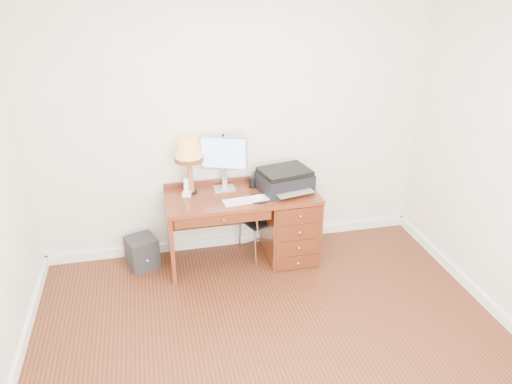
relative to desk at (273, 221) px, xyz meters
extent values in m
plane|color=#3F1C0E|center=(-0.32, -1.40, -0.41)|extent=(4.00, 4.00, 0.00)
plane|color=white|center=(-0.32, 0.35, 0.94)|extent=(4.00, 0.00, 4.00)
cube|color=white|center=(-0.32, 0.33, -0.36)|extent=(4.00, 0.03, 0.10)
cube|color=white|center=(1.66, -1.40, -0.36)|extent=(0.03, 3.50, 0.10)
cube|color=maroon|center=(-0.32, -0.01, 0.32)|extent=(1.50, 0.65, 0.04)
cube|color=maroon|center=(0.18, -0.01, -0.06)|extent=(0.50, 0.61, 0.71)
cube|color=maroon|center=(-1.05, -0.01, -0.06)|extent=(0.04, 0.61, 0.71)
cube|color=#562311|center=(-0.56, 0.29, 0.05)|extent=(0.96, 0.03, 0.39)
cube|color=#562311|center=(-0.56, -0.31, 0.25)|extent=(0.91, 0.03, 0.09)
sphere|color=#BF8C3F|center=(0.18, -0.34, -0.06)|extent=(0.03, 0.03, 0.03)
cube|color=silver|center=(-0.47, 0.17, 0.34)|extent=(0.25, 0.21, 0.01)
cube|color=silver|center=(-0.47, 0.22, 0.44)|extent=(0.05, 0.04, 0.17)
cube|color=silver|center=(-0.47, 0.20, 0.71)|extent=(0.46, 0.20, 0.34)
cube|color=#4C8CF2|center=(-0.47, 0.18, 0.71)|extent=(0.41, 0.15, 0.31)
cube|color=white|center=(-0.30, -0.16, 0.35)|extent=(0.48, 0.19, 0.02)
cylinder|color=black|center=(-0.18, -0.14, 0.34)|extent=(0.23, 0.23, 0.01)
ellipsoid|color=white|center=(-0.18, -0.14, 0.36)|extent=(0.10, 0.07, 0.04)
cube|color=black|center=(0.12, 0.02, 0.43)|extent=(0.57, 0.48, 0.18)
cube|color=black|center=(0.12, 0.02, 0.54)|extent=(0.54, 0.46, 0.04)
cylinder|color=black|center=(-0.81, 0.15, 0.35)|extent=(0.12, 0.12, 0.02)
cone|color=#8C5942|center=(-0.81, 0.15, 0.53)|extent=(0.07, 0.07, 0.34)
cone|color=#D78A44|center=(-0.81, 0.15, 0.81)|extent=(0.28, 0.28, 0.21)
cylinder|color=#593814|center=(-0.81, 0.15, 0.70)|extent=(0.28, 0.28, 0.04)
cube|color=white|center=(-0.86, 0.09, 0.36)|extent=(0.10, 0.10, 0.04)
cube|color=white|center=(-0.86, 0.09, 0.45)|extent=(0.05, 0.07, 0.14)
cylinder|color=black|center=(-0.18, 0.15, 0.39)|extent=(0.08, 0.08, 0.10)
cube|color=black|center=(-0.12, 0.10, -0.01)|extent=(0.46, 0.46, 0.02)
cube|color=black|center=(-0.12, -0.07, 0.24)|extent=(0.31, 0.13, 0.21)
cylinder|color=silver|center=(-0.27, 0.25, -0.21)|extent=(0.02, 0.02, 0.40)
cylinder|color=silver|center=(0.03, 0.25, -0.21)|extent=(0.02, 0.02, 0.40)
cylinder|color=silver|center=(-0.27, -0.06, -0.21)|extent=(0.02, 0.02, 0.40)
cylinder|color=silver|center=(0.03, -0.06, -0.21)|extent=(0.02, 0.02, 0.40)
cylinder|color=silver|center=(-0.27, -0.07, 0.17)|extent=(0.02, 0.02, 0.36)
cylinder|color=silver|center=(0.03, -0.07, 0.17)|extent=(0.02, 0.02, 0.36)
cube|color=black|center=(-1.34, 0.10, -0.25)|extent=(0.36, 0.36, 0.32)
camera|label=1|loc=(-1.18, -4.38, 2.43)|focal=35.00mm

